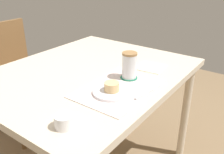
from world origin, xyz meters
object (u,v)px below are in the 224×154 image
at_px(wooden_chair, 16,74).
at_px(pastry, 112,87).
at_px(pastry_plate, 112,92).
at_px(sugar_bowl, 64,121).
at_px(coffee_mug, 130,65).
at_px(dining_table, 89,83).

height_order(wooden_chair, pastry, wooden_chair).
bearing_deg(pastry_plate, sugar_bowl, -177.89).
relative_size(pastry_plate, coffee_mug, 1.32).
relative_size(pastry_plate, pastry, 2.55).
bearing_deg(pastry_plate, dining_table, 62.37).
distance_m(pastry, sugar_bowl, 0.30).
height_order(dining_table, pastry_plate, pastry_plate).
height_order(coffee_mug, sugar_bowl, coffee_mug).
bearing_deg(wooden_chair, pastry, 81.03).
bearing_deg(wooden_chair, pastry_plate, 81.03).
relative_size(wooden_chair, pastry, 12.87).
relative_size(pastry, sugar_bowl, 0.97).
height_order(dining_table, wooden_chair, wooden_chair).
xyz_separation_m(dining_table, wooden_chair, (0.06, 0.82, -0.18)).
relative_size(wooden_chair, coffee_mug, 6.65).
relative_size(dining_table, wooden_chair, 1.29).
xyz_separation_m(wooden_chair, pastry, (-0.20, -1.08, 0.29)).
distance_m(pastry_plate, pastry, 0.03).
xyz_separation_m(pastry_plate, pastry, (0.00, 0.00, 0.03)).
bearing_deg(pastry_plate, coffee_mug, 7.82).
distance_m(pastry_plate, coffee_mug, 0.20).
relative_size(pastry, coffee_mug, 0.52).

